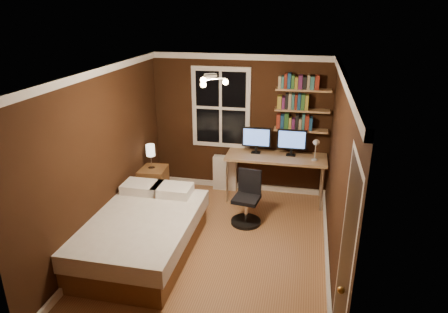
% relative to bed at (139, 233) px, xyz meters
% --- Properties ---
extents(floor, '(4.20, 4.20, 0.00)m').
position_rel_bed_xyz_m(floor, '(1.00, 0.31, -0.30)').
color(floor, brown).
rests_on(floor, ground).
extents(wall_back, '(3.20, 0.04, 2.50)m').
position_rel_bed_xyz_m(wall_back, '(1.00, 2.41, 0.95)').
color(wall_back, black).
rests_on(wall_back, ground).
extents(wall_left, '(0.04, 4.20, 2.50)m').
position_rel_bed_xyz_m(wall_left, '(-0.60, 0.31, 0.95)').
color(wall_left, black).
rests_on(wall_left, ground).
extents(wall_right, '(0.04, 4.20, 2.50)m').
position_rel_bed_xyz_m(wall_right, '(2.60, 0.31, 0.95)').
color(wall_right, black).
rests_on(wall_right, ground).
extents(ceiling, '(3.20, 4.20, 0.02)m').
position_rel_bed_xyz_m(ceiling, '(1.00, 0.31, 2.20)').
color(ceiling, white).
rests_on(ceiling, wall_back).
extents(window, '(1.06, 0.06, 1.46)m').
position_rel_bed_xyz_m(window, '(0.65, 2.37, 1.25)').
color(window, white).
rests_on(window, wall_back).
extents(door, '(0.03, 0.82, 2.05)m').
position_rel_bed_xyz_m(door, '(2.59, -1.24, 0.72)').
color(door, black).
rests_on(door, ground).
extents(door_knob, '(0.06, 0.06, 0.06)m').
position_rel_bed_xyz_m(door_knob, '(2.55, -1.54, 0.70)').
color(door_knob, gold).
rests_on(door_knob, door).
extents(ceiling_fixture, '(0.44, 0.44, 0.18)m').
position_rel_bed_xyz_m(ceiling_fixture, '(1.00, 0.21, 2.10)').
color(ceiling_fixture, beige).
rests_on(ceiling_fixture, ceiling).
extents(bookshelf_lower, '(0.92, 0.22, 0.03)m').
position_rel_bed_xyz_m(bookshelf_lower, '(2.08, 2.29, 0.95)').
color(bookshelf_lower, '#9E7B4D').
rests_on(bookshelf_lower, wall_back).
extents(books_row_lower, '(0.60, 0.16, 0.23)m').
position_rel_bed_xyz_m(books_row_lower, '(2.08, 2.29, 1.08)').
color(books_row_lower, maroon).
rests_on(books_row_lower, bookshelf_lower).
extents(bookshelf_middle, '(0.92, 0.22, 0.03)m').
position_rel_bed_xyz_m(bookshelf_middle, '(2.08, 2.29, 1.30)').
color(bookshelf_middle, '#9E7B4D').
rests_on(bookshelf_middle, wall_back).
extents(books_row_middle, '(0.54, 0.16, 0.23)m').
position_rel_bed_xyz_m(books_row_middle, '(2.08, 2.29, 1.43)').
color(books_row_middle, navy).
rests_on(books_row_middle, bookshelf_middle).
extents(bookshelf_upper, '(0.92, 0.22, 0.03)m').
position_rel_bed_xyz_m(bookshelf_upper, '(2.08, 2.29, 1.65)').
color(bookshelf_upper, '#9E7B4D').
rests_on(bookshelf_upper, wall_back).
extents(books_row_upper, '(0.66, 0.16, 0.23)m').
position_rel_bed_xyz_m(books_row_upper, '(2.08, 2.29, 1.78)').
color(books_row_upper, '#2E6129').
rests_on(books_row_upper, bookshelf_upper).
extents(bed, '(1.50, 2.08, 0.71)m').
position_rel_bed_xyz_m(bed, '(0.00, 0.00, 0.00)').
color(bed, brown).
rests_on(bed, ground).
extents(nightstand, '(0.53, 0.53, 0.61)m').
position_rel_bed_xyz_m(nightstand, '(-0.41, 1.57, 0.00)').
color(nightstand, brown).
rests_on(nightstand, ground).
extents(bedside_lamp, '(0.15, 0.15, 0.43)m').
position_rel_bed_xyz_m(bedside_lamp, '(-0.41, 1.57, 0.52)').
color(bedside_lamp, white).
rests_on(bedside_lamp, nightstand).
extents(radiator, '(0.44, 0.15, 0.65)m').
position_rel_bed_xyz_m(radiator, '(0.74, 2.29, 0.03)').
color(radiator, silver).
rests_on(radiator, ground).
extents(desk, '(1.73, 0.65, 0.82)m').
position_rel_bed_xyz_m(desk, '(1.70, 2.06, 0.46)').
color(desk, '#9E7B4D').
rests_on(desk, ground).
extents(monitor_left, '(0.51, 0.12, 0.47)m').
position_rel_bed_xyz_m(monitor_left, '(1.33, 2.15, 0.75)').
color(monitor_left, black).
rests_on(monitor_left, desk).
extents(monitor_right, '(0.51, 0.12, 0.47)m').
position_rel_bed_xyz_m(monitor_right, '(1.94, 2.15, 0.75)').
color(monitor_right, black).
rests_on(monitor_right, desk).
extents(desk_lamp, '(0.14, 0.32, 0.44)m').
position_rel_bed_xyz_m(desk_lamp, '(2.35, 1.91, 0.74)').
color(desk_lamp, silver).
rests_on(desk_lamp, desk).
extents(office_chair, '(0.48, 0.48, 0.87)m').
position_rel_bed_xyz_m(office_chair, '(1.34, 1.14, 0.01)').
color(office_chair, black).
rests_on(office_chair, ground).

